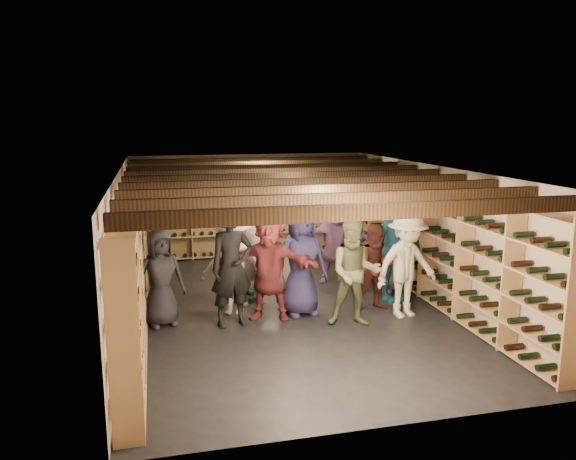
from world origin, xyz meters
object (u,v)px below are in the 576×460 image
(person_0, at_px, (160,278))
(person_12, at_px, (398,246))
(person_3, at_px, (407,265))
(person_8, at_px, (377,267))
(crate_stack_right, at_px, (262,274))
(person_11, at_px, (335,240))
(crate_stack_left, at_px, (282,268))
(person_1, at_px, (232,267))
(person_6, at_px, (301,261))
(person_5, at_px, (270,266))
(person_2, at_px, (355,273))
(person_10, at_px, (253,250))
(person_9, at_px, (233,264))
(person_4, at_px, (394,250))
(person_7, at_px, (253,255))
(crate_loose, at_px, (272,282))

(person_0, xyz_separation_m, person_12, (4.36, 0.73, 0.10))
(person_3, xyz_separation_m, person_8, (-0.34, 0.43, -0.13))
(crate_stack_right, distance_m, person_11, 1.61)
(crate_stack_left, distance_m, person_3, 2.75)
(person_1, relative_size, person_6, 1.04)
(crate_stack_right, xyz_separation_m, person_5, (-0.20, -1.74, 0.63))
(person_1, bearing_deg, person_0, 154.11)
(person_2, height_order, person_10, person_2)
(person_5, bearing_deg, person_10, 110.53)
(person_3, xyz_separation_m, person_9, (-2.74, 0.81, -0.03))
(person_1, bearing_deg, person_5, 2.84)
(person_12, bearing_deg, person_3, -94.46)
(person_6, relative_size, person_10, 1.13)
(person_3, relative_size, person_4, 0.93)
(person_6, bearing_deg, person_9, 154.18)
(crate_stack_left, height_order, person_8, person_8)
(person_12, bearing_deg, person_4, -108.22)
(person_7, height_order, person_12, person_12)
(person_1, relative_size, person_12, 1.07)
(person_2, distance_m, person_4, 1.46)
(person_2, bearing_deg, crate_stack_right, 127.64)
(person_0, distance_m, person_11, 3.81)
(person_3, height_order, person_4, person_4)
(person_3, height_order, person_9, person_3)
(person_6, height_order, person_9, person_6)
(person_4, xyz_separation_m, person_9, (-2.87, 0.01, -0.09))
(person_0, relative_size, person_2, 0.91)
(person_3, distance_m, person_6, 1.73)
(person_0, height_order, person_9, person_9)
(crate_loose, distance_m, person_2, 2.62)
(person_9, bearing_deg, crate_stack_left, 72.10)
(crate_loose, bearing_deg, person_11, 0.00)
(person_1, xyz_separation_m, person_8, (2.50, 0.17, -0.20))
(person_9, height_order, person_11, person_11)
(crate_loose, bearing_deg, crate_stack_right, 180.00)
(person_3, height_order, person_10, person_3)
(crate_loose, height_order, person_7, person_7)
(crate_stack_left, distance_m, person_7, 1.32)
(person_2, distance_m, person_3, 0.98)
(person_0, bearing_deg, crate_stack_left, 17.94)
(crate_stack_right, bearing_deg, person_7, -109.00)
(person_5, distance_m, person_7, 0.80)
(person_2, relative_size, person_3, 0.98)
(person_2, bearing_deg, person_3, 24.26)
(person_0, height_order, person_8, person_0)
(person_9, relative_size, person_12, 0.96)
(person_0, height_order, person_12, person_12)
(person_1, bearing_deg, person_12, 4.54)
(crate_loose, relative_size, person_6, 0.27)
(person_8, distance_m, person_10, 2.36)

